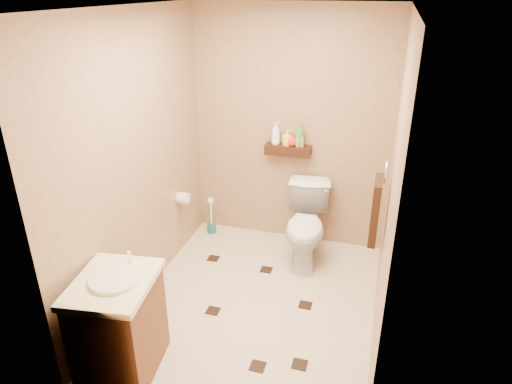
% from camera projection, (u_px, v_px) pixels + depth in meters
% --- Properties ---
extents(ground, '(2.50, 2.50, 0.00)m').
position_uv_depth(ground, '(255.00, 304.00, 3.96)').
color(ground, beige).
rests_on(ground, ground).
extents(wall_back, '(2.00, 0.04, 2.40)m').
position_uv_depth(wall_back, '(290.00, 130.00, 4.55)').
color(wall_back, '#A4815E').
rests_on(wall_back, ground).
extents(wall_front, '(2.00, 0.04, 2.40)m').
position_uv_depth(wall_front, '(187.00, 265.00, 2.37)').
color(wall_front, '#A4815E').
rests_on(wall_front, ground).
extents(wall_left, '(0.04, 2.50, 2.40)m').
position_uv_depth(wall_left, '(138.00, 163.00, 3.72)').
color(wall_left, '#A4815E').
rests_on(wall_left, ground).
extents(wall_right, '(0.04, 2.50, 2.40)m').
position_uv_depth(wall_right, '(391.00, 192.00, 3.21)').
color(wall_right, '#A4815E').
rests_on(wall_right, ground).
extents(ceiling, '(2.00, 2.50, 0.02)m').
position_uv_depth(ceiling, '(255.00, 7.00, 2.96)').
color(ceiling, silver).
rests_on(ceiling, wall_back).
extents(wall_shelf, '(0.46, 0.14, 0.10)m').
position_uv_depth(wall_shelf, '(288.00, 150.00, 4.56)').
color(wall_shelf, '#34180E').
rests_on(wall_shelf, wall_back).
extents(floor_accents, '(1.23, 1.36, 0.01)m').
position_uv_depth(floor_accents, '(257.00, 307.00, 3.92)').
color(floor_accents, black).
rests_on(floor_accents, ground).
extents(toilet, '(0.50, 0.78, 0.76)m').
position_uv_depth(toilet, '(306.00, 226.00, 4.46)').
color(toilet, white).
rests_on(toilet, ground).
extents(vanity, '(0.59, 0.68, 0.88)m').
position_uv_depth(vanity, '(119.00, 325.00, 3.15)').
color(vanity, brown).
rests_on(vanity, ground).
extents(toilet_brush, '(0.10, 0.10, 0.43)m').
position_uv_depth(toilet_brush, '(211.00, 220.00, 5.04)').
color(toilet_brush, '#196662').
rests_on(toilet_brush, ground).
extents(towel_ring, '(0.12, 0.30, 0.76)m').
position_uv_depth(towel_ring, '(376.00, 208.00, 3.55)').
color(towel_ring, silver).
rests_on(towel_ring, wall_right).
extents(toilet_paper, '(0.12, 0.11, 0.12)m').
position_uv_depth(toilet_paper, '(183.00, 198.00, 4.52)').
color(toilet_paper, white).
rests_on(toilet_paper, wall_left).
extents(bottle_a, '(0.12, 0.12, 0.23)m').
position_uv_depth(bottle_a, '(276.00, 133.00, 4.52)').
color(bottle_a, white).
rests_on(bottle_a, wall_shelf).
extents(bottle_b, '(0.10, 0.10, 0.15)m').
position_uv_depth(bottle_b, '(287.00, 138.00, 4.51)').
color(bottle_b, '#FEFF35').
rests_on(bottle_b, wall_shelf).
extents(bottle_c, '(0.12, 0.12, 0.13)m').
position_uv_depth(bottle_c, '(293.00, 139.00, 4.50)').
color(bottle_c, red).
rests_on(bottle_c, wall_shelf).
extents(bottle_d, '(0.11, 0.11, 0.24)m').
position_uv_depth(bottle_d, '(300.00, 135.00, 4.46)').
color(bottle_d, green).
rests_on(bottle_d, wall_shelf).
extents(bottle_e, '(0.08, 0.08, 0.16)m').
position_uv_depth(bottle_e, '(300.00, 139.00, 4.48)').
color(bottle_e, '#EF7F4F').
rests_on(bottle_e, wall_shelf).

